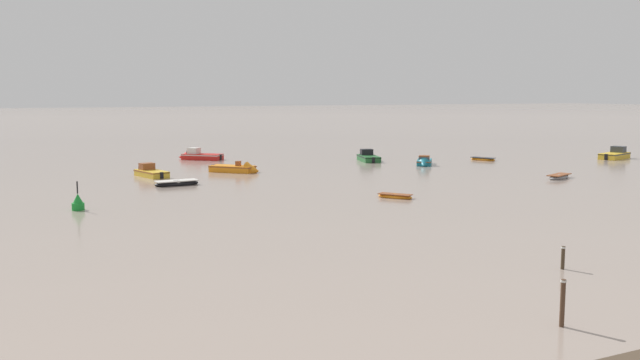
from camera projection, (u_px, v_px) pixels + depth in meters
motorboat_moored_0 at (424, 163)px, 80.71m from camera, size 4.12×4.73×1.78m
motorboat_moored_1 at (148, 173)px, 70.30m from camera, size 2.98×5.50×1.99m
rowboat_moored_0 at (395, 196)px, 55.65m from camera, size 2.55×2.99×0.47m
rowboat_moored_1 at (177, 183)px, 63.25m from camera, size 4.25×1.69×0.66m
motorboat_moored_2 at (196, 157)px, 87.83m from camera, size 5.75×5.55×2.26m
rowboat_moored_2 at (483, 159)px, 86.78m from camera, size 2.38×3.48×0.52m
motorboat_moored_3 at (617, 156)px, 89.45m from camera, size 6.51×4.06×2.34m
motorboat_moored_4 at (367, 158)px, 86.49m from camera, size 3.44×5.94×2.14m
rowboat_moored_4 at (559, 177)px, 68.34m from camera, size 3.90×2.61×0.58m
motorboat_moored_5 at (239, 170)px, 73.59m from camera, size 5.26×5.41×1.93m
channel_buoy at (78, 204)px, 49.81m from camera, size 0.90×0.90×2.30m
mooring_post_near at (563, 258)px, 33.09m from camera, size 0.22×0.22×1.26m
mooring_post_right at (562, 304)px, 24.89m from camera, size 0.22×0.22×1.98m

